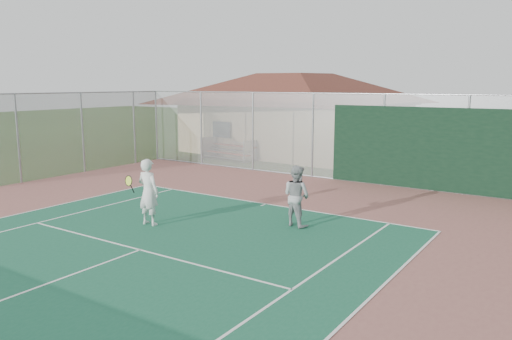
% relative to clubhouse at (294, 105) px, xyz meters
% --- Properties ---
extents(back_fence, '(20.08, 0.11, 3.53)m').
position_rel_clubhouse_xyz_m(back_fence, '(7.53, -6.27, -1.01)').
color(back_fence, gray).
rests_on(back_fence, ground).
extents(side_fence_left, '(0.08, 9.00, 3.50)m').
position_rel_clubhouse_xyz_m(side_fence_left, '(-4.58, -10.75, -0.93)').
color(side_fence_left, gray).
rests_on(side_fence_left, ground).
extents(clubhouse, '(12.77, 8.98, 5.28)m').
position_rel_clubhouse_xyz_m(clubhouse, '(0.00, 0.00, 0.00)').
color(clubhouse, tan).
rests_on(clubhouse, ground).
extents(bleachers, '(3.03, 1.97, 1.08)m').
position_rel_clubhouse_xyz_m(bleachers, '(-1.47, -3.85, -2.11)').
color(bleachers, '#B24129').
rests_on(bleachers, ground).
extents(player_white_front, '(0.95, 0.61, 1.84)m').
position_rel_clubhouse_xyz_m(player_white_front, '(4.02, -15.19, -1.75)').
color(player_white_front, silver).
rests_on(player_white_front, ground).
extents(player_grey_back, '(0.94, 0.81, 1.68)m').
position_rel_clubhouse_xyz_m(player_grey_back, '(7.45, -12.99, -1.84)').
color(player_grey_back, '#979A9C').
rests_on(player_grey_back, ground).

